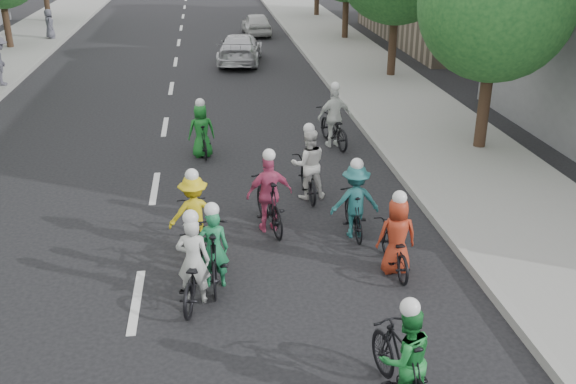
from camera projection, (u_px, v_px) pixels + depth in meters
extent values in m
plane|color=black|center=(136.00, 301.00, 10.84)|extent=(120.00, 120.00, 0.00)
cube|color=gray|center=(414.00, 115.00, 20.88)|extent=(4.00, 80.00, 0.15)
cube|color=#999993|center=(355.00, 117.00, 20.64)|extent=(0.18, 80.00, 0.18)
cylinder|color=black|center=(7.00, 27.00, 31.34)|extent=(0.32, 0.32, 2.27)
cylinder|color=black|center=(47.00, 3.00, 39.52)|extent=(0.32, 0.32, 2.48)
cylinder|color=black|center=(483.00, 111.00, 17.45)|extent=(0.32, 0.32, 2.27)
sphere|color=#194B20|center=(496.00, 4.00, 16.34)|extent=(4.00, 4.00, 4.00)
cylinder|color=black|center=(392.00, 47.00, 25.62)|extent=(0.32, 0.32, 2.48)
cylinder|color=black|center=(345.00, 19.00, 33.88)|extent=(0.32, 0.32, 2.27)
imported|color=black|center=(194.00, 273.00, 10.76)|extent=(0.96, 1.92, 0.97)
imported|color=silver|center=(193.00, 261.00, 10.56)|extent=(0.62, 0.46, 1.54)
sphere|color=white|center=(190.00, 217.00, 10.25)|extent=(0.26, 0.26, 0.26)
imported|color=black|center=(402.00, 367.00, 8.40)|extent=(0.84, 1.88, 1.09)
imported|color=#1C7F33|center=(406.00, 359.00, 8.23)|extent=(0.82, 0.69, 1.50)
sphere|color=white|center=(410.00, 308.00, 7.93)|extent=(0.26, 0.26, 0.26)
imported|color=black|center=(195.00, 227.00, 12.50)|extent=(0.78, 1.68, 0.85)
imported|color=gold|center=(194.00, 213.00, 12.28)|extent=(1.05, 0.70, 1.53)
sphere|color=white|center=(192.00, 175.00, 11.97)|extent=(0.26, 0.26, 0.26)
imported|color=black|center=(269.00, 203.00, 13.21)|extent=(0.86, 1.95, 1.13)
imported|color=#C34570|center=(269.00, 194.00, 13.02)|extent=(1.01, 0.56, 1.63)
sphere|color=white|center=(269.00, 155.00, 12.69)|extent=(0.26, 0.26, 0.26)
imported|color=black|center=(394.00, 248.00, 11.68)|extent=(0.58, 1.65, 0.87)
imported|color=#A2301A|center=(397.00, 236.00, 11.48)|extent=(0.71, 0.46, 1.46)
sphere|color=white|center=(400.00, 198.00, 11.18)|extent=(0.26, 0.26, 0.26)
imported|color=black|center=(214.00, 255.00, 11.20)|extent=(0.54, 1.82, 1.09)
imported|color=#227C4B|center=(214.00, 249.00, 11.04)|extent=(0.53, 0.35, 1.44)
sphere|color=white|center=(212.00, 210.00, 10.75)|extent=(0.26, 0.26, 0.26)
imported|color=black|center=(308.00, 178.00, 14.82)|extent=(0.64, 1.72, 0.89)
imported|color=white|center=(309.00, 164.00, 14.58)|extent=(0.82, 0.65, 1.64)
sphere|color=white|center=(309.00, 129.00, 14.26)|extent=(0.26, 0.26, 0.26)
imported|color=black|center=(354.00, 213.00, 13.01)|extent=(0.44, 1.55, 0.93)
imported|color=#216163|center=(355.00, 201.00, 12.80)|extent=(0.99, 0.57, 1.53)
sphere|color=white|center=(357.00, 164.00, 12.50)|extent=(0.26, 0.26, 0.26)
imported|color=black|center=(333.00, 128.00, 18.18)|extent=(1.03, 2.04, 1.02)
imported|color=white|center=(335.00, 117.00, 17.95)|extent=(1.06, 0.59, 1.71)
sphere|color=white|center=(335.00, 86.00, 17.61)|extent=(0.26, 0.26, 0.26)
imported|color=black|center=(202.00, 139.00, 17.40)|extent=(0.65, 1.58, 0.92)
imported|color=#1A7526|center=(201.00, 131.00, 17.20)|extent=(0.78, 0.57, 1.47)
sphere|color=white|center=(200.00, 103.00, 16.90)|extent=(0.26, 0.26, 0.26)
imported|color=silver|center=(240.00, 49.00, 28.60)|extent=(2.44, 4.67, 1.29)
imported|color=silver|center=(256.00, 24.00, 35.69)|extent=(1.55, 3.61, 1.21)
imported|color=#4E4D5A|center=(0.00, 61.00, 24.08)|extent=(0.91, 1.29, 1.82)
imported|color=#555563|center=(49.00, 24.00, 33.76)|extent=(0.68, 0.85, 1.50)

